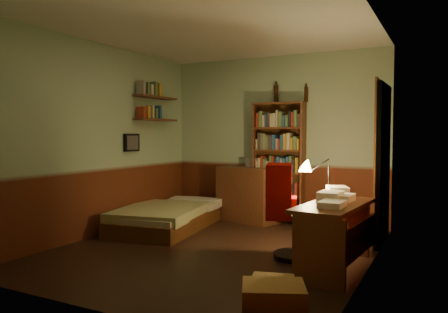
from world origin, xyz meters
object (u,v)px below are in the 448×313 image
at_px(bed, 168,209).
at_px(cardboard_box_a, 273,307).
at_px(office_chair, 297,213).
at_px(cardboard_box_b, 272,292).
at_px(mini_stereo, 255,162).
at_px(bookshelf, 278,163).
at_px(dresser, 248,194).
at_px(desk, 334,236).
at_px(desk_lamp, 329,173).

xyz_separation_m(bed, cardboard_box_a, (2.58, -2.45, -0.12)).
relative_size(office_chair, cardboard_box_b, 3.07).
height_order(mini_stereo, bookshelf, bookshelf).
bearing_deg(mini_stereo, bed, -134.31).
relative_size(mini_stereo, cardboard_box_a, 0.57).
xyz_separation_m(dresser, office_chair, (1.33, -1.66, 0.08)).
relative_size(desk, cardboard_box_b, 3.78).
relative_size(bed, cardboard_box_b, 5.70).
bearing_deg(desk, desk_lamp, 114.99).
relative_size(dresser, mini_stereo, 3.88).
distance_m(bookshelf, cardboard_box_b, 3.44).
xyz_separation_m(bed, office_chair, (2.17, -0.66, 0.23)).
relative_size(desk_lamp, office_chair, 0.50).
relative_size(dresser, desk_lamp, 1.88).
relative_size(desk_lamp, cardboard_box_b, 1.55).
xyz_separation_m(bed, bookshelf, (1.31, 1.08, 0.65)).
bearing_deg(desk_lamp, bed, 170.65).
relative_size(mini_stereo, cardboard_box_b, 0.75).
bearing_deg(bed, mini_stereo, 43.62).
distance_m(dresser, cardboard_box_b, 3.46).
bearing_deg(cardboard_box_b, bookshelf, 109.53).
bearing_deg(mini_stereo, desk_lamp, -48.06).
xyz_separation_m(mini_stereo, cardboard_box_a, (1.68, -3.57, -0.76)).
bearing_deg(cardboard_box_b, desk_lamp, 90.19).
relative_size(dresser, bookshelf, 0.52).
bearing_deg(cardboard_box_a, bed, 136.50).
xyz_separation_m(bookshelf, cardboard_box_a, (1.27, -3.53, -0.77)).
distance_m(dresser, cardboard_box_a, 3.87).
distance_m(mini_stereo, desk_lamp, 2.06).
relative_size(mini_stereo, desk, 0.20).
bearing_deg(office_chair, bookshelf, 98.07).
relative_size(bed, desk, 1.51).
distance_m(desk, office_chair, 0.52).
bearing_deg(mini_stereo, cardboard_box_b, -70.18).
xyz_separation_m(dresser, bookshelf, (0.47, 0.09, 0.50)).
height_order(dresser, cardboard_box_b, dresser).
distance_m(bookshelf, cardboard_box_a, 3.83).
bearing_deg(desk_lamp, mini_stereo, 134.51).
distance_m(dresser, mini_stereo, 0.51).
xyz_separation_m(desk, cardboard_box_a, (-0.05, -1.60, -0.17)).
bearing_deg(bed, cardboard_box_b, -48.28).
height_order(bed, dresser, dresser).
xyz_separation_m(cardboard_box_a, cardboard_box_b, (-0.16, 0.38, -0.05)).
bearing_deg(desk_lamp, cardboard_box_b, -93.04).
height_order(cardboard_box_a, cardboard_box_b, cardboard_box_a).
xyz_separation_m(desk, cardboard_box_b, (-0.21, -1.22, -0.22)).
bearing_deg(dresser, desk_lamp, -23.30).
height_order(desk, desk_lamp, desk_lamp).
height_order(bookshelf, desk, bookshelf).
bearing_deg(dresser, cardboard_box_b, -47.38).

